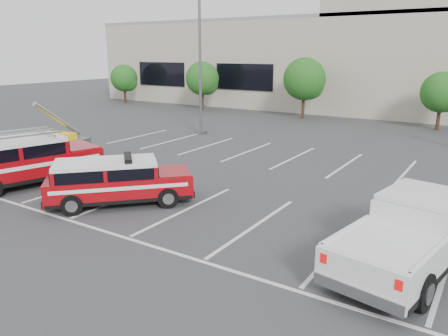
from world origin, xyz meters
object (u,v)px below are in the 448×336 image
(convention_building, at_px, (401,58))
(tree_mid_right, at_px, (443,94))
(white_pickup, at_px, (413,238))
(light_pole_left, at_px, (200,53))
(tree_left, at_px, (203,80))
(tree_mid_left, at_px, (306,81))
(ladder_suv, at_px, (26,164))
(fire_chief_suv, at_px, (117,185))
(tree_far_left, at_px, (125,79))
(utility_rig, at_px, (49,150))

(convention_building, bearing_deg, tree_mid_right, -63.43)
(tree_mid_right, xyz_separation_m, white_pickup, (2.19, -22.08, -1.78))
(convention_building, relative_size, white_pickup, 9.70)
(convention_building, bearing_deg, light_pole_left, -112.39)
(tree_left, relative_size, tree_mid_right, 1.11)
(tree_mid_left, distance_m, ladder_suv, 23.45)
(convention_building, relative_size, ladder_suv, 10.10)
(white_pickup, bearing_deg, tree_left, 145.42)
(fire_chief_suv, bearing_deg, tree_left, 162.36)
(white_pickup, bearing_deg, tree_far_left, 155.83)
(tree_far_left, distance_m, white_pickup, 39.08)
(tree_left, bearing_deg, white_pickup, -44.86)
(tree_far_left, bearing_deg, light_pole_left, -30.71)
(tree_mid_left, xyz_separation_m, utility_rig, (-4.95, -20.29, -2.44))
(tree_mid_left, bearing_deg, convention_building, 62.60)
(light_pole_left, distance_m, fire_chief_suv, 14.68)
(tree_mid_right, xyz_separation_m, light_pole_left, (-13.09, -10.05, 2.68))
(tree_left, xyz_separation_m, white_pickup, (22.19, -22.08, -2.05))
(fire_chief_suv, bearing_deg, white_pickup, 48.38)
(tree_mid_left, distance_m, light_pole_left, 10.73)
(tree_left, xyz_separation_m, tree_mid_left, (10.00, 0.00, 0.27))
(tree_left, bearing_deg, light_pole_left, -55.48)
(convention_building, distance_m, tree_mid_right, 11.20)
(light_pole_left, height_order, fire_chief_suv, light_pole_left)
(convention_building, xyz_separation_m, white_pickup, (7.10, -31.90, -4.00))
(tree_mid_right, distance_m, ladder_suv, 26.36)
(convention_building, xyz_separation_m, tree_left, (-15.09, -9.82, -1.95))
(tree_mid_right, bearing_deg, tree_left, 180.00)
(tree_mid_right, relative_size, ladder_suv, 0.67)
(tree_far_left, height_order, light_pole_left, light_pole_left)
(light_pole_left, bearing_deg, tree_mid_right, 37.50)
(tree_mid_right, height_order, utility_rig, tree_mid_right)
(convention_building, bearing_deg, fire_chief_suv, -94.57)
(tree_left, relative_size, utility_rig, 1.18)
(tree_far_left, distance_m, utility_rig, 25.33)
(light_pole_left, distance_m, white_pickup, 19.96)
(white_pickup, relative_size, ladder_suv, 1.04)
(tree_mid_right, bearing_deg, fire_chief_suv, -108.20)
(utility_rig, bearing_deg, tree_mid_right, 48.12)
(tree_left, distance_m, tree_mid_right, 20.00)
(light_pole_left, height_order, white_pickup, light_pole_left)
(tree_left, distance_m, tree_mid_left, 10.00)
(convention_building, relative_size, utility_rig, 15.98)
(white_pickup, bearing_deg, utility_rig, -175.69)
(tree_left, distance_m, fire_chief_suv, 26.13)
(tree_far_left, relative_size, tree_mid_right, 1.00)
(ladder_suv, bearing_deg, tree_left, 123.76)
(tree_mid_left, bearing_deg, tree_far_left, -180.00)
(fire_chief_suv, relative_size, utility_rig, 1.29)
(ladder_suv, bearing_deg, tree_mid_left, 99.75)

